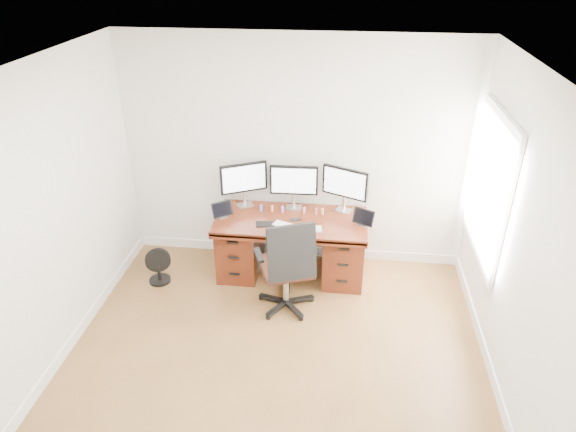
# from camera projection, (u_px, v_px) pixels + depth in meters

# --- Properties ---
(ground) EXTENTS (4.50, 4.50, 0.00)m
(ground) POSITION_uv_depth(u_px,v_px,m) (268.00, 390.00, 4.55)
(ground) COLOR brown
(ground) RESTS_ON ground
(back_wall) EXTENTS (4.00, 0.10, 2.70)m
(back_wall) POSITION_uv_depth(u_px,v_px,m) (296.00, 154.00, 5.86)
(back_wall) COLOR silver
(back_wall) RESTS_ON ground
(right_wall) EXTENTS (0.10, 4.50, 2.70)m
(right_wall) POSITION_uv_depth(u_px,v_px,m) (534.00, 273.00, 3.79)
(right_wall) COLOR silver
(right_wall) RESTS_ON ground
(desk) EXTENTS (1.70, 0.80, 0.75)m
(desk) POSITION_uv_depth(u_px,v_px,m) (291.00, 244.00, 5.95)
(desk) COLOR #4E1E0F
(desk) RESTS_ON ground
(office_chair) EXTENTS (0.77, 0.77, 1.11)m
(office_chair) POSITION_uv_depth(u_px,v_px,m) (287.00, 281.00, 5.38)
(office_chair) COLOR black
(office_chair) RESTS_ON ground
(floor_fan) EXTENTS (0.29, 0.25, 0.42)m
(floor_fan) POSITION_uv_depth(u_px,v_px,m) (158.00, 267.00, 5.89)
(floor_fan) COLOR black
(floor_fan) RESTS_ON ground
(monitor_left) EXTENTS (0.51, 0.28, 0.53)m
(monitor_left) POSITION_uv_depth(u_px,v_px,m) (244.00, 179.00, 5.89)
(monitor_left) COLOR silver
(monitor_left) RESTS_ON desk
(monitor_center) EXTENTS (0.55, 0.15, 0.53)m
(monitor_center) POSITION_uv_depth(u_px,v_px,m) (294.00, 182.00, 5.83)
(monitor_center) COLOR silver
(monitor_center) RESTS_ON desk
(monitor_right) EXTENTS (0.51, 0.26, 0.53)m
(monitor_right) POSITION_uv_depth(u_px,v_px,m) (345.00, 184.00, 5.77)
(monitor_right) COLOR silver
(monitor_right) RESTS_ON desk
(tablet_left) EXTENTS (0.23, 0.19, 0.19)m
(tablet_left) POSITION_uv_depth(u_px,v_px,m) (222.00, 211.00, 5.75)
(tablet_left) COLOR silver
(tablet_left) RESTS_ON desk
(tablet_right) EXTENTS (0.24, 0.17, 0.19)m
(tablet_right) POSITION_uv_depth(u_px,v_px,m) (363.00, 218.00, 5.59)
(tablet_right) COLOR silver
(tablet_right) RESTS_ON desk
(keyboard) EXTENTS (0.31, 0.22, 0.01)m
(keyboard) POSITION_uv_depth(u_px,v_px,m) (286.00, 226.00, 5.61)
(keyboard) COLOR white
(keyboard) RESTS_ON desk
(trackpad) EXTENTS (0.15, 0.15, 0.01)m
(trackpad) POSITION_uv_depth(u_px,v_px,m) (315.00, 229.00, 5.55)
(trackpad) COLOR silver
(trackpad) RESTS_ON desk
(drawing_tablet) EXTENTS (0.22, 0.17, 0.01)m
(drawing_tablet) POSITION_uv_depth(u_px,v_px,m) (265.00, 224.00, 5.65)
(drawing_tablet) COLOR black
(drawing_tablet) RESTS_ON desk
(phone) EXTENTS (0.14, 0.10, 0.01)m
(phone) POSITION_uv_depth(u_px,v_px,m) (295.00, 220.00, 5.73)
(phone) COLOR black
(phone) RESTS_ON desk
(figurine_blue) EXTENTS (0.03, 0.03, 0.08)m
(figurine_blue) POSITION_uv_depth(u_px,v_px,m) (261.00, 208.00, 5.91)
(figurine_blue) COLOR #5570F2
(figurine_blue) RESTS_ON desk
(figurine_orange) EXTENTS (0.03, 0.03, 0.08)m
(figurine_orange) POSITION_uv_depth(u_px,v_px,m) (272.00, 208.00, 5.89)
(figurine_orange) COLOR orange
(figurine_orange) RESTS_ON desk
(figurine_purple) EXTENTS (0.03, 0.03, 0.08)m
(figurine_purple) POSITION_uv_depth(u_px,v_px,m) (282.00, 209.00, 5.88)
(figurine_purple) COLOR #A670D7
(figurine_purple) RESTS_ON desk
(figurine_pink) EXTENTS (0.03, 0.03, 0.08)m
(figurine_pink) POSITION_uv_depth(u_px,v_px,m) (304.00, 210.00, 5.85)
(figurine_pink) COLOR pink
(figurine_pink) RESTS_ON desk
(figurine_brown) EXTENTS (0.03, 0.03, 0.08)m
(figurine_brown) POSITION_uv_depth(u_px,v_px,m) (316.00, 211.00, 5.84)
(figurine_brown) COLOR brown
(figurine_brown) RESTS_ON desk
(figurine_yellow) EXTENTS (0.03, 0.03, 0.08)m
(figurine_yellow) POSITION_uv_depth(u_px,v_px,m) (323.00, 211.00, 5.83)
(figurine_yellow) COLOR tan
(figurine_yellow) RESTS_ON desk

